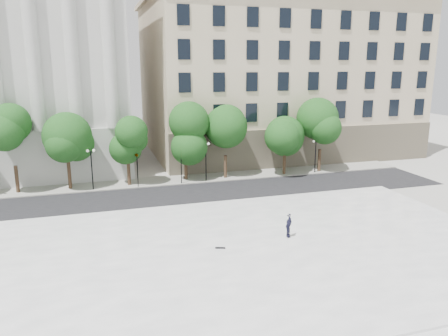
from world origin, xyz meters
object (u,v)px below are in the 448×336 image
Objects in this scene: skateboard at (220,248)px; traffic_light_west at (137,154)px; traffic_light_east at (181,150)px; person_lying at (288,234)px.

traffic_light_west is at bearing 120.47° from skateboard.
person_lying is at bearing -76.83° from traffic_light_east.
traffic_light_east is at bearing 0.00° from traffic_light_west.
traffic_light_west is 6.05× the size of skateboard.
person_lying is (8.88, -18.04, -2.99)m from traffic_light_west.
traffic_light_east is at bearing 58.57° from person_lying.
traffic_light_east reaches higher than traffic_light_west.
traffic_light_west is at bearing 71.62° from person_lying.
skateboard is (-5.28, -0.46, -0.20)m from person_lying.
traffic_light_west is 20.33m from person_lying.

